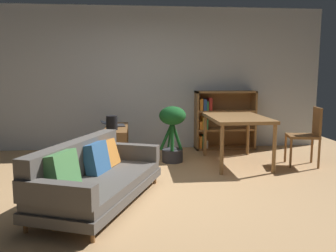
% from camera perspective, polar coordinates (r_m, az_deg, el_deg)
% --- Properties ---
extents(ground_plane, '(8.16, 8.16, 0.00)m').
position_cam_1_polar(ground_plane, '(4.43, -1.78, -10.61)').
color(ground_plane, tan).
extents(back_wall_panel, '(6.80, 0.10, 2.70)m').
position_cam_1_polar(back_wall_panel, '(6.89, -3.25, 7.59)').
color(back_wall_panel, silver).
rests_on(back_wall_panel, ground_plane).
extents(fabric_couch, '(1.43, 2.05, 0.70)m').
position_cam_1_polar(fabric_couch, '(4.07, -11.90, -7.78)').
color(fabric_couch, brown).
rests_on(fabric_couch, ground_plane).
extents(media_console, '(0.36, 1.17, 0.59)m').
position_cam_1_polar(media_console, '(5.87, -8.27, -3.07)').
color(media_console, brown).
rests_on(media_console, ground_plane).
extents(open_laptop, '(0.43, 0.35, 0.08)m').
position_cam_1_polar(open_laptop, '(5.94, -8.70, 0.23)').
color(open_laptop, '#333338').
rests_on(open_laptop, media_console).
extents(desk_speaker, '(0.17, 0.17, 0.22)m').
position_cam_1_polar(desk_speaker, '(5.52, -9.04, 0.51)').
color(desk_speaker, black).
rests_on(desk_speaker, media_console).
extents(potted_floor_plant, '(0.44, 0.44, 0.92)m').
position_cam_1_polar(potted_floor_plant, '(5.79, 0.72, -0.31)').
color(potted_floor_plant, '#333338').
rests_on(potted_floor_plant, ground_plane).
extents(dining_table, '(0.88, 1.32, 0.77)m').
position_cam_1_polar(dining_table, '(5.76, 11.04, 0.77)').
color(dining_table, olive).
rests_on(dining_table, ground_plane).
extents(dining_chair_near, '(0.52, 0.48, 0.93)m').
position_cam_1_polar(dining_chair_near, '(5.99, 21.60, -1.06)').
color(dining_chair_near, brown).
rests_on(dining_chair_near, ground_plane).
extents(bookshelf, '(1.15, 0.35, 1.12)m').
position_cam_1_polar(bookshelf, '(6.94, 8.53, 0.99)').
color(bookshelf, olive).
rests_on(bookshelf, ground_plane).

